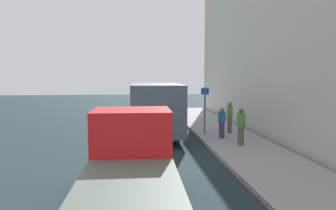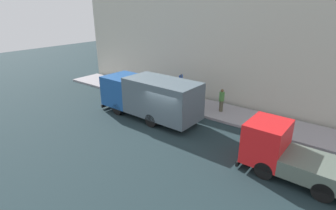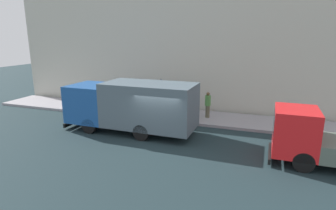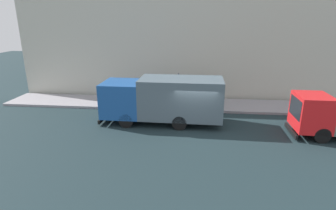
{
  "view_description": "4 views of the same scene",
  "coord_description": "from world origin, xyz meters",
  "px_view_note": "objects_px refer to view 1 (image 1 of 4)",
  "views": [
    {
      "loc": [
        -0.34,
        -15.49,
        3.4
      ],
      "look_at": [
        1.57,
        2.58,
        1.67
      ],
      "focal_mm": 33.44,
      "sensor_mm": 36.0,
      "label": 1
    },
    {
      "loc": [
        -12.34,
        -9.66,
        7.63
      ],
      "look_at": [
        0.87,
        0.52,
        1.27
      ],
      "focal_mm": 28.21,
      "sensor_mm": 36.0,
      "label": 2
    },
    {
      "loc": [
        -13.21,
        -5.09,
        5.49
      ],
      "look_at": [
        1.18,
        -0.02,
        1.68
      ],
      "focal_mm": 29.7,
      "sensor_mm": 36.0,
      "label": 3
    },
    {
      "loc": [
        -15.66,
        0.08,
        6.41
      ],
      "look_at": [
        1.01,
        1.8,
        1.12
      ],
      "focal_mm": 28.87,
      "sensor_mm": 36.0,
      "label": 4
    }
  ],
  "objects_px": {
    "pedestrian_standing": "(222,122)",
    "street_sign_post": "(205,106)",
    "pedestrian_third": "(241,126)",
    "small_flatbed_truck": "(131,167)",
    "large_utility_truck": "(155,107)",
    "pedestrian_walking": "(230,116)"
  },
  "relations": [
    {
      "from": "pedestrian_standing",
      "to": "pedestrian_third",
      "type": "height_order",
      "value": "pedestrian_third"
    },
    {
      "from": "pedestrian_third",
      "to": "street_sign_post",
      "type": "bearing_deg",
      "value": -44.79
    },
    {
      "from": "small_flatbed_truck",
      "to": "pedestrian_third",
      "type": "bearing_deg",
      "value": 51.87
    },
    {
      "from": "large_utility_truck",
      "to": "street_sign_post",
      "type": "bearing_deg",
      "value": -15.54
    },
    {
      "from": "pedestrian_walking",
      "to": "street_sign_post",
      "type": "distance_m",
      "value": 1.56
    },
    {
      "from": "street_sign_post",
      "to": "pedestrian_third",
      "type": "bearing_deg",
      "value": -70.32
    },
    {
      "from": "street_sign_post",
      "to": "pedestrian_walking",
      "type": "bearing_deg",
      "value": 3.92
    },
    {
      "from": "pedestrian_standing",
      "to": "street_sign_post",
      "type": "height_order",
      "value": "street_sign_post"
    },
    {
      "from": "large_utility_truck",
      "to": "pedestrian_standing",
      "type": "relative_size",
      "value": 4.87
    },
    {
      "from": "small_flatbed_truck",
      "to": "pedestrian_third",
      "type": "xyz_separation_m",
      "value": [
        4.99,
        6.14,
        -0.04
      ]
    },
    {
      "from": "large_utility_truck",
      "to": "small_flatbed_truck",
      "type": "relative_size",
      "value": 1.35
    },
    {
      "from": "small_flatbed_truck",
      "to": "street_sign_post",
      "type": "height_order",
      "value": "street_sign_post"
    },
    {
      "from": "pedestrian_third",
      "to": "street_sign_post",
      "type": "distance_m",
      "value": 3.17
    },
    {
      "from": "small_flatbed_truck",
      "to": "street_sign_post",
      "type": "bearing_deg",
      "value": 67.47
    },
    {
      "from": "pedestrian_walking",
      "to": "street_sign_post",
      "type": "bearing_deg",
      "value": 121.94
    },
    {
      "from": "pedestrian_standing",
      "to": "street_sign_post",
      "type": "bearing_deg",
      "value": 128.03
    },
    {
      "from": "large_utility_truck",
      "to": "street_sign_post",
      "type": "distance_m",
      "value": 2.81
    },
    {
      "from": "pedestrian_walking",
      "to": "pedestrian_third",
      "type": "height_order",
      "value": "pedestrian_walking"
    },
    {
      "from": "pedestrian_walking",
      "to": "pedestrian_standing",
      "type": "distance_m",
      "value": 1.6
    },
    {
      "from": "large_utility_truck",
      "to": "pedestrian_third",
      "type": "distance_m",
      "value": 5.3
    },
    {
      "from": "pedestrian_standing",
      "to": "street_sign_post",
      "type": "relative_size",
      "value": 0.61
    },
    {
      "from": "small_flatbed_truck",
      "to": "street_sign_post",
      "type": "distance_m",
      "value": 9.9
    }
  ]
}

